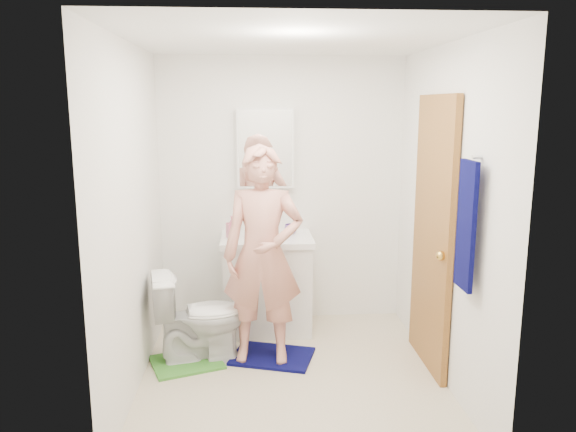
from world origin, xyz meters
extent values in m
cube|color=beige|center=(0.00, 0.00, -0.01)|extent=(2.20, 2.40, 0.02)
cube|color=white|center=(0.00, 0.00, 2.41)|extent=(2.20, 2.40, 0.02)
cube|color=white|center=(0.00, 1.21, 1.20)|extent=(2.20, 0.02, 2.40)
cube|color=white|center=(0.00, -1.21, 1.20)|extent=(2.20, 0.02, 2.40)
cube|color=white|center=(-1.11, 0.00, 1.20)|extent=(0.02, 2.40, 2.40)
cube|color=white|center=(1.11, 0.00, 1.20)|extent=(0.02, 2.40, 2.40)
cube|color=white|center=(-0.15, 0.91, 0.40)|extent=(0.75, 0.55, 0.80)
cube|color=white|center=(-0.15, 0.91, 0.83)|extent=(0.79, 0.59, 0.05)
cylinder|color=white|center=(-0.15, 0.91, 0.84)|extent=(0.40, 0.40, 0.03)
cylinder|color=silver|center=(-0.15, 1.09, 0.91)|extent=(0.03, 0.03, 0.12)
cube|color=white|center=(-0.15, 1.14, 1.60)|extent=(0.50, 0.12, 0.70)
cube|color=white|center=(-0.15, 1.08, 1.60)|extent=(0.46, 0.01, 0.66)
cube|color=#A66B2D|center=(1.07, 0.15, 1.02)|extent=(0.05, 0.80, 2.05)
sphere|color=gold|center=(1.03, -0.17, 0.95)|extent=(0.07, 0.07, 0.07)
cube|color=#070844|center=(1.03, -0.57, 1.25)|extent=(0.03, 0.24, 0.80)
cylinder|color=silver|center=(1.07, -0.57, 1.67)|extent=(0.06, 0.02, 0.02)
imported|color=white|center=(-0.69, 0.32, 0.36)|extent=(0.77, 0.53, 0.72)
cube|color=#070844|center=(-0.13, 0.31, 0.01)|extent=(0.72, 0.60, 0.02)
cube|color=#439230|center=(-0.80, 0.26, 0.01)|extent=(0.63, 0.58, 0.02)
imported|color=#D06180|center=(-0.45, 0.89, 0.94)|extent=(0.11, 0.11, 0.19)
imported|color=#634292|center=(0.07, 1.00, 0.89)|extent=(0.14, 0.14, 0.09)
imported|color=tan|center=(-0.20, 0.27, 0.86)|extent=(0.65, 0.46, 1.67)
camera|label=1|loc=(-0.29, -3.84, 1.98)|focal=35.00mm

